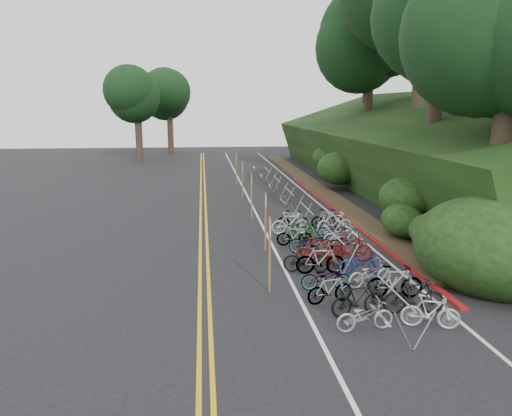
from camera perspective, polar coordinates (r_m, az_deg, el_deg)
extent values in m
plane|color=black|center=(16.44, 1.18, -9.82)|extent=(120.00, 120.00, 0.00)
cube|color=gold|center=(25.88, -6.37, -1.88)|extent=(0.12, 80.00, 0.01)
cube|color=gold|center=(25.88, -5.70, -1.87)|extent=(0.12, 80.00, 0.01)
cube|color=silver|center=(26.05, 0.58, -1.72)|extent=(0.12, 80.00, 0.01)
cube|color=silver|center=(26.85, 9.52, -1.48)|extent=(0.12, 80.00, 0.01)
cube|color=silver|center=(15.34, 13.99, -11.79)|extent=(0.10, 1.60, 0.01)
cube|color=silver|center=(20.72, 8.34, -5.36)|extent=(0.10, 1.60, 0.01)
cube|color=silver|center=(26.37, 5.12, -1.60)|extent=(0.10, 1.60, 0.01)
cube|color=silver|center=(32.15, 3.06, 0.82)|extent=(0.10, 1.60, 0.01)
cube|color=silver|center=(38.00, 1.62, 2.50)|extent=(0.10, 1.60, 0.01)
cube|color=silver|center=(43.89, 0.57, 3.73)|extent=(0.10, 1.60, 0.01)
cube|color=silver|center=(49.80, -0.23, 4.67)|extent=(0.10, 1.60, 0.01)
cube|color=maroon|center=(28.86, 9.42, -0.47)|extent=(0.25, 28.00, 0.10)
cube|color=black|center=(40.39, 16.53, 6.56)|extent=(12.32, 44.00, 9.11)
cube|color=#382819|center=(38.56, 6.49, 2.68)|extent=(1.40, 44.00, 0.16)
ellipsoid|color=#284C19|center=(20.95, 20.05, -2.82)|extent=(2.00, 2.80, 1.60)
ellipsoid|color=#284C19|center=(25.62, 16.88, 1.08)|extent=(2.60, 3.64, 2.08)
ellipsoid|color=#284C19|center=(31.50, 14.73, 3.89)|extent=(2.20, 3.08, 1.76)
ellipsoid|color=#284C19|center=(36.78, 9.36, 4.50)|extent=(3.00, 4.20, 2.40)
ellipsoid|color=#284C19|center=(42.70, 8.14, 5.72)|extent=(2.40, 3.36, 1.92)
ellipsoid|color=#284C19|center=(46.82, 8.52, 7.06)|extent=(2.80, 3.92, 2.24)
ellipsoid|color=#284C19|center=(23.55, 16.42, -1.40)|extent=(1.80, 2.52, 1.44)
ellipsoid|color=#284C19|center=(35.43, 13.72, 5.75)|extent=(3.20, 4.48, 2.56)
ellipsoid|color=black|center=(19.18, 25.49, -4.03)|extent=(5.28, 6.16, 3.52)
cylinder|color=#2D2319|center=(21.59, 26.09, 4.84)|extent=(0.79, 0.79, 5.41)
cylinder|color=#2D2319|center=(30.11, 19.71, 10.20)|extent=(0.83, 0.83, 6.24)
ellipsoid|color=black|center=(30.59, 20.49, 21.07)|extent=(8.88, 8.88, 8.43)
cylinder|color=#2D2319|center=(38.43, 18.03, 12.13)|extent=(0.88, 0.88, 7.07)
cylinder|color=#2D2319|center=(45.54, 12.64, 10.95)|extent=(0.81, 0.81, 5.82)
ellipsoid|color=black|center=(45.81, 12.94, 17.51)|extent=(7.77, 7.77, 7.38)
cylinder|color=#2D2319|center=(53.92, 12.51, 12.19)|extent=(0.86, 0.86, 6.66)
ellipsoid|color=black|center=(54.36, 12.81, 18.63)|extent=(9.25, 9.25, 8.78)
cylinder|color=#2D2319|center=(57.70, -13.24, 8.00)|extent=(0.79, 0.79, 5.41)
ellipsoid|color=black|center=(57.63, -13.47, 12.89)|extent=(7.40, 7.40, 7.03)
cylinder|color=#2D2319|center=(65.40, -9.75, 8.34)|extent=(0.77, 0.77, 4.99)
ellipsoid|color=black|center=(65.31, -9.88, 12.23)|extent=(6.47, 6.47, 6.15)
cylinder|color=#9A9CA0|center=(14.19, 15.69, -9.33)|extent=(0.05, 2.71, 0.05)
cylinder|color=#9A9CA0|center=(13.22, 16.46, -13.41)|extent=(0.53, 0.04, 1.03)
cylinder|color=#9A9CA0|center=(13.43, 18.72, -13.14)|extent=(0.53, 0.04, 1.03)
cylinder|color=#9A9CA0|center=(15.37, 12.87, -9.60)|extent=(0.53, 0.04, 1.03)
cylinder|color=#9A9CA0|center=(15.56, 14.85, -9.44)|extent=(0.53, 0.04, 1.03)
cylinder|color=#9A9CA0|center=(19.46, 8.87, -2.99)|extent=(0.05, 3.00, 0.05)
cylinder|color=#9A9CA0|center=(18.24, 9.09, -5.86)|extent=(0.58, 0.04, 1.13)
cylinder|color=#9A9CA0|center=(18.40, 10.79, -5.77)|extent=(0.58, 0.04, 1.13)
cylinder|color=#9A9CA0|center=(20.85, 7.10, -3.59)|extent=(0.58, 0.04, 1.13)
cylinder|color=#9A9CA0|center=(20.98, 8.59, -3.53)|extent=(0.58, 0.04, 1.13)
cylinder|color=#9A9CA0|center=(24.19, 5.85, -0.04)|extent=(0.05, 3.00, 0.05)
cylinder|color=#9A9CA0|center=(22.93, 5.85, -2.16)|extent=(0.58, 0.04, 1.13)
cylinder|color=#9A9CA0|center=(23.05, 7.22, -2.12)|extent=(0.58, 0.04, 1.13)
cylinder|color=#9A9CA0|center=(25.60, 4.57, -0.69)|extent=(0.58, 0.04, 1.13)
cylinder|color=#9A9CA0|center=(25.71, 5.79, -0.66)|extent=(0.58, 0.04, 1.13)
cylinder|color=#9A9CA0|center=(29.02, 3.82, 1.94)|extent=(0.05, 3.00, 0.05)
cylinder|color=#9A9CA0|center=(27.72, 3.73, 0.27)|extent=(0.58, 0.04, 1.13)
cylinder|color=#9A9CA0|center=(27.82, 4.87, 0.30)|extent=(0.58, 0.04, 1.13)
cylinder|color=#9A9CA0|center=(30.43, 2.84, 1.30)|extent=(0.58, 0.04, 1.13)
cylinder|color=#9A9CA0|center=(30.52, 3.88, 1.32)|extent=(0.58, 0.04, 1.13)
cylinder|color=#9A9CA0|center=(33.90, 2.37, 3.35)|extent=(0.05, 3.00, 0.05)
cylinder|color=#9A9CA0|center=(32.58, 2.24, 1.99)|extent=(0.58, 0.04, 1.13)
cylinder|color=#9A9CA0|center=(32.66, 3.21, 2.00)|extent=(0.58, 0.04, 1.13)
cylinder|color=#9A9CA0|center=(35.31, 1.58, 2.74)|extent=(0.58, 0.04, 1.13)
cylinder|color=#9A9CA0|center=(35.39, 2.48, 2.76)|extent=(0.58, 0.04, 1.13)
cylinder|color=#9A9CA0|center=(38.80, 1.29, 4.40)|extent=(0.05, 3.00, 0.05)
cylinder|color=#9A9CA0|center=(37.47, 1.13, 3.26)|extent=(0.58, 0.04, 1.13)
cylinder|color=#9A9CA0|center=(37.54, 1.98, 3.27)|extent=(0.58, 0.04, 1.13)
cylinder|color=#9A9CA0|center=(40.22, 0.63, 3.83)|extent=(0.58, 0.04, 1.13)
cylinder|color=#9A9CA0|center=(40.29, 1.42, 3.84)|extent=(0.58, 0.04, 1.13)
cylinder|color=brown|center=(16.25, 1.57, -5.38)|extent=(0.08, 0.08, 2.51)
cube|color=silver|center=(16.01, 1.59, -2.27)|extent=(0.02, 0.40, 0.50)
cylinder|color=brown|center=(20.89, 1.09, -1.56)|extent=(0.08, 0.08, 2.50)
cube|color=silver|center=(20.70, 1.10, 0.87)|extent=(0.02, 0.40, 0.50)
cylinder|color=brown|center=(26.73, -0.51, 1.35)|extent=(0.08, 0.08, 2.50)
cube|color=silver|center=(26.58, -0.52, 3.26)|extent=(0.02, 0.40, 0.50)
cylinder|color=brown|center=(32.63, -1.55, 3.21)|extent=(0.08, 0.08, 2.50)
cube|color=silver|center=(32.51, -1.55, 4.78)|extent=(0.02, 0.40, 0.50)
cylinder|color=brown|center=(38.56, -2.26, 4.50)|extent=(0.08, 0.08, 2.50)
cube|color=silver|center=(38.46, -2.27, 5.83)|extent=(0.02, 0.40, 0.50)
imported|color=black|center=(18.44, 5.82, -5.75)|extent=(0.70, 1.78, 1.04)
imported|color=#9E9EA3|center=(14.12, 12.34, -11.92)|extent=(0.76, 1.69, 0.86)
imported|color=beige|center=(14.72, 19.31, -11.13)|extent=(0.92, 1.65, 0.95)
imported|color=black|center=(14.98, 11.59, -10.12)|extent=(0.83, 1.79, 1.04)
imported|color=black|center=(15.50, 17.60, -9.57)|extent=(0.68, 1.86, 1.09)
imported|color=slate|center=(15.75, 8.45, -9.13)|extent=(0.79, 1.59, 0.92)
imported|color=slate|center=(16.52, 15.58, -8.14)|extent=(0.62, 1.84, 1.09)
imported|color=slate|center=(16.82, 7.97, -7.85)|extent=(0.64, 1.66, 0.86)
imported|color=#9E9EA3|center=(17.40, 12.92, -7.30)|extent=(1.10, 1.82, 0.91)
imported|color=slate|center=(18.30, 7.38, -5.86)|extent=(0.62, 1.83, 1.08)
imported|color=navy|center=(18.58, 11.89, -6.13)|extent=(0.60, 1.63, 0.85)
imported|color=maroon|center=(19.50, 7.05, -4.85)|extent=(0.62, 1.74, 1.02)
imported|color=maroon|center=(19.94, 10.62, -4.50)|extent=(0.90, 1.88, 1.09)
imported|color=slate|center=(20.78, 6.33, -3.90)|extent=(0.90, 1.89, 0.95)
imported|color=slate|center=(21.12, 10.48, -3.91)|extent=(0.82, 1.69, 0.85)
imported|color=slate|center=(21.79, 4.42, -3.15)|extent=(0.66, 1.62, 0.94)
imported|color=#9E9EA3|center=(22.28, 9.78, -3.06)|extent=(0.67, 1.67, 0.86)
imported|color=#144C1E|center=(22.75, 5.14, -2.50)|extent=(0.71, 1.65, 0.96)
imported|color=slate|center=(23.21, 9.03, -2.49)|extent=(1.02, 1.67, 0.83)
imported|color=beige|center=(23.75, 3.94, -1.73)|extent=(0.52, 1.80, 1.08)
imported|color=beige|center=(24.06, 8.96, -1.68)|extent=(0.77, 1.85, 1.08)
imported|color=slate|center=(24.79, 4.23, -1.33)|extent=(0.58, 1.60, 0.94)
imported|color=slate|center=(25.12, 8.08, -1.20)|extent=(0.65, 1.67, 0.98)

